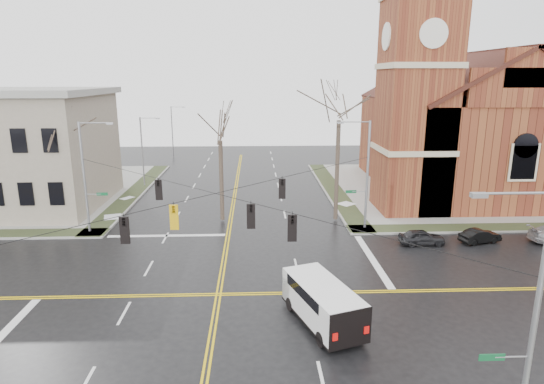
{
  "coord_description": "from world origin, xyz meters",
  "views": [
    {
      "loc": [
        2.21,
        -24.74,
        12.52
      ],
      "look_at": [
        3.42,
        6.0,
        4.73
      ],
      "focal_mm": 30.0,
      "sensor_mm": 36.0,
      "label": 1
    }
  ],
  "objects_px": {
    "signal_pole_ne": "(365,172)",
    "streetlight_north_b": "(173,130)",
    "tree_nw_near": "(220,135)",
    "parked_car_a": "(422,237)",
    "tree_nw_far": "(59,140)",
    "tree_ne": "(339,113)",
    "streetlight_north_a": "(143,149)",
    "parked_car_b": "(480,236)",
    "cargo_van": "(320,299)",
    "signal_pole_se": "(531,313)",
    "signal_pole_nw": "(86,174)",
    "church": "(459,116)"
  },
  "relations": [
    {
      "from": "signal_pole_nw",
      "to": "tree_nw_far",
      "type": "relative_size",
      "value": 0.89
    },
    {
      "from": "parked_car_a",
      "to": "tree_nw_far",
      "type": "distance_m",
      "value": 30.76
    },
    {
      "from": "streetlight_north_a",
      "to": "tree_nw_far",
      "type": "distance_m",
      "value": 14.62
    },
    {
      "from": "signal_pole_ne",
      "to": "streetlight_north_b",
      "type": "xyz_separation_m",
      "value": [
        -21.97,
        36.5,
        -0.48
      ]
    },
    {
      "from": "signal_pole_ne",
      "to": "tree_nw_near",
      "type": "xyz_separation_m",
      "value": [
        -12.03,
        2.71,
        2.75
      ]
    },
    {
      "from": "streetlight_north_a",
      "to": "signal_pole_ne",
      "type": "bearing_deg",
      "value": -36.9
    },
    {
      "from": "parked_car_a",
      "to": "streetlight_north_b",
      "type": "bearing_deg",
      "value": 32.64
    },
    {
      "from": "signal_pole_nw",
      "to": "tree_nw_far",
      "type": "bearing_deg",
      "value": 138.43
    },
    {
      "from": "signal_pole_ne",
      "to": "streetlight_north_a",
      "type": "bearing_deg",
      "value": 143.1
    },
    {
      "from": "signal_pole_ne",
      "to": "parked_car_b",
      "type": "xyz_separation_m",
      "value": [
        8.38,
        -3.53,
        -4.41
      ]
    },
    {
      "from": "parked_car_a",
      "to": "streetlight_north_a",
      "type": "bearing_deg",
      "value": 51.83
    },
    {
      "from": "signal_pole_ne",
      "to": "tree_nw_near",
      "type": "bearing_deg",
      "value": 167.29
    },
    {
      "from": "cargo_van",
      "to": "signal_pole_ne",
      "type": "bearing_deg",
      "value": 49.97
    },
    {
      "from": "signal_pole_nw",
      "to": "cargo_van",
      "type": "height_order",
      "value": "signal_pole_nw"
    },
    {
      "from": "streetlight_north_b",
      "to": "parked_car_a",
      "type": "bearing_deg",
      "value": -57.49
    },
    {
      "from": "parked_car_a",
      "to": "tree_nw_near",
      "type": "bearing_deg",
      "value": 67.73
    },
    {
      "from": "signal_pole_ne",
      "to": "cargo_van",
      "type": "relative_size",
      "value": 1.48
    },
    {
      "from": "tree_ne",
      "to": "signal_pole_ne",
      "type": "bearing_deg",
      "value": -53.11
    },
    {
      "from": "church",
      "to": "tree_nw_near",
      "type": "distance_m",
      "value": 27.59
    },
    {
      "from": "streetlight_north_a",
      "to": "tree_nw_near",
      "type": "bearing_deg",
      "value": -54.19
    },
    {
      "from": "signal_pole_ne",
      "to": "signal_pole_nw",
      "type": "height_order",
      "value": "same"
    },
    {
      "from": "signal_pole_se",
      "to": "tree_ne",
      "type": "bearing_deg",
      "value": 94.22
    },
    {
      "from": "signal_pole_ne",
      "to": "parked_car_a",
      "type": "distance_m",
      "value": 6.84
    },
    {
      "from": "signal_pole_ne",
      "to": "cargo_van",
      "type": "height_order",
      "value": "signal_pole_ne"
    },
    {
      "from": "signal_pole_nw",
      "to": "streetlight_north_a",
      "type": "bearing_deg",
      "value": 87.68
    },
    {
      "from": "signal_pole_ne",
      "to": "parked_car_a",
      "type": "relative_size",
      "value": 2.6
    },
    {
      "from": "streetlight_north_a",
      "to": "tree_nw_far",
      "type": "height_order",
      "value": "tree_nw_far"
    },
    {
      "from": "parked_car_a",
      "to": "signal_pole_ne",
      "type": "bearing_deg",
      "value": 44.53
    },
    {
      "from": "signal_pole_ne",
      "to": "signal_pole_se",
      "type": "relative_size",
      "value": 1.0
    },
    {
      "from": "tree_ne",
      "to": "streetlight_north_a",
      "type": "bearing_deg",
      "value": 145.15
    },
    {
      "from": "streetlight_north_a",
      "to": "parked_car_b",
      "type": "xyz_separation_m",
      "value": [
        30.35,
        -20.03,
        -3.92
      ]
    },
    {
      "from": "church",
      "to": "cargo_van",
      "type": "relative_size",
      "value": 4.51
    },
    {
      "from": "streetlight_north_a",
      "to": "church",
      "type": "bearing_deg",
      "value": -5.19
    },
    {
      "from": "church",
      "to": "parked_car_a",
      "type": "relative_size",
      "value": 7.95
    },
    {
      "from": "signal_pole_se",
      "to": "parked_car_b",
      "type": "xyz_separation_m",
      "value": [
        8.38,
        19.47,
        -4.41
      ]
    },
    {
      "from": "church",
      "to": "tree_ne",
      "type": "bearing_deg",
      "value": -144.9
    },
    {
      "from": "tree_nw_far",
      "to": "tree_ne",
      "type": "xyz_separation_m",
      "value": [
        23.75,
        -0.14,
        2.16
      ]
    },
    {
      "from": "signal_pole_se",
      "to": "tree_nw_far",
      "type": "distance_m",
      "value": 36.34
    },
    {
      "from": "tree_nw_near",
      "to": "tree_ne",
      "type": "distance_m",
      "value": 10.31
    },
    {
      "from": "streetlight_north_a",
      "to": "parked_car_a",
      "type": "xyz_separation_m",
      "value": [
        25.66,
        -20.26,
        -3.88
      ]
    },
    {
      "from": "parked_car_b",
      "to": "signal_pole_ne",
      "type": "bearing_deg",
      "value": 50.96
    },
    {
      "from": "signal_pole_se",
      "to": "streetlight_north_a",
      "type": "xyz_separation_m",
      "value": [
        -21.97,
        39.5,
        -0.48
      ]
    },
    {
      "from": "signal_pole_se",
      "to": "streetlight_north_b",
      "type": "bearing_deg",
      "value": 110.27
    },
    {
      "from": "tree_nw_near",
      "to": "signal_pole_nw",
      "type": "bearing_deg",
      "value": -165.66
    },
    {
      "from": "streetlight_north_b",
      "to": "signal_pole_se",
      "type": "bearing_deg",
      "value": -69.73
    },
    {
      "from": "streetlight_north_b",
      "to": "signal_pole_nw",
      "type": "bearing_deg",
      "value": -91.05
    },
    {
      "from": "signal_pole_se",
      "to": "tree_nw_far",
      "type": "height_order",
      "value": "tree_nw_far"
    },
    {
      "from": "signal_pole_ne",
      "to": "tree_ne",
      "type": "distance_m",
      "value": 5.55
    },
    {
      "from": "church",
      "to": "signal_pole_se",
      "type": "relative_size",
      "value": 3.06
    },
    {
      "from": "signal_pole_ne",
      "to": "streetlight_north_a",
      "type": "relative_size",
      "value": 1.12
    }
  ]
}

